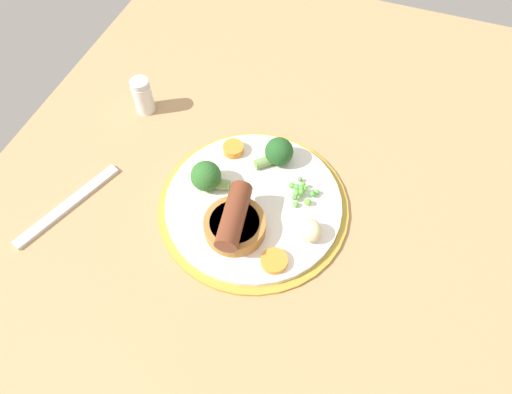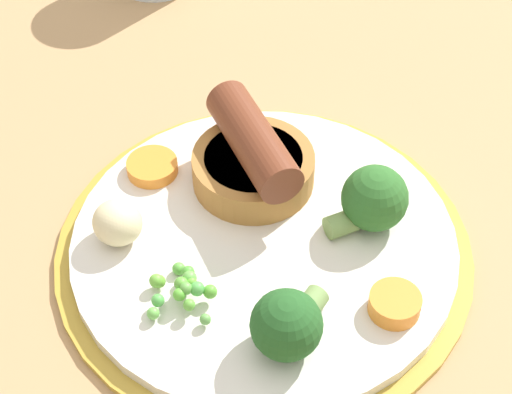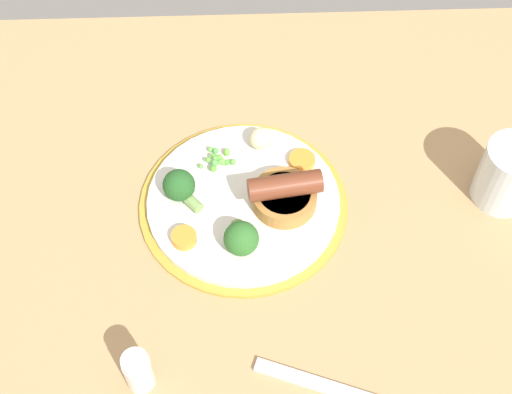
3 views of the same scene
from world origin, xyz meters
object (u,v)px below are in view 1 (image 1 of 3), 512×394
object	(u,v)px
salt_shaker	(143,96)
sausage_pudding	(235,222)
carrot_slice_1	(274,261)
pea_pile	(302,192)
fork	(68,205)
carrot_slice_6	(233,149)
dinner_plate	(253,204)
broccoli_floret_near	(207,176)
broccoli_floret_far	(278,152)
potato_chunk_0	(310,230)

from	to	relation	value
salt_shaker	sausage_pudding	bearing A→B (deg)	52.77
carrot_slice_1	salt_shaker	size ratio (longest dim) A/B	0.58
pea_pile	fork	bearing A→B (deg)	-68.68
carrot_slice_1	fork	distance (cm)	31.79
carrot_slice_6	dinner_plate	bearing A→B (deg)	38.49
broccoli_floret_near	broccoli_floret_far	xyz separation A→B (cm)	(-7.86, 8.29, -0.10)
pea_pile	carrot_slice_6	size ratio (longest dim) A/B	1.59
dinner_plate	broccoli_floret_far	world-z (taller)	broccoli_floret_far
carrot_slice_1	salt_shaker	world-z (taller)	salt_shaker
carrot_slice_6	carrot_slice_1	bearing A→B (deg)	37.12
sausage_pudding	carrot_slice_1	xyz separation A→B (cm)	(2.85, 6.69, -1.67)
salt_shaker	dinner_plate	bearing A→B (deg)	62.86
sausage_pudding	potato_chunk_0	xyz separation A→B (cm)	(-2.67, 9.97, -0.65)
potato_chunk_0	dinner_plate	bearing A→B (deg)	-106.39
broccoli_floret_near	fork	size ratio (longest dim) A/B	0.32
dinner_plate	broccoli_floret_near	world-z (taller)	broccoli_floret_near
dinner_plate	carrot_slice_1	distance (cm)	10.24
dinner_plate	fork	xyz separation A→B (cm)	(9.25, -25.80, -0.27)
sausage_pudding	fork	distance (cm)	25.55
sausage_pudding	broccoli_floret_far	world-z (taller)	sausage_pudding
pea_pile	carrot_slice_1	bearing A→B (deg)	-1.67
pea_pile	salt_shaker	bearing A→B (deg)	-106.66
carrot_slice_6	pea_pile	bearing A→B (deg)	70.22
broccoli_floret_far	fork	distance (cm)	32.15
broccoli_floret_near	salt_shaker	bearing A→B (deg)	-44.15
dinner_plate	carrot_slice_6	bearing A→B (deg)	-141.51
dinner_plate	fork	size ratio (longest dim) A/B	1.56
dinner_plate	pea_pile	xyz separation A→B (cm)	(-3.26, 6.27, 1.76)
sausage_pudding	carrot_slice_6	distance (cm)	14.25
broccoli_floret_near	fork	distance (cm)	21.10
broccoli_floret_near	fork	bearing A→B (deg)	19.00
pea_pile	potato_chunk_0	xyz separation A→B (cm)	(5.97, 2.95, 0.56)
pea_pile	salt_shaker	world-z (taller)	salt_shaker
potato_chunk_0	fork	distance (cm)	35.72
pea_pile	broccoli_floret_near	bearing A→B (deg)	-78.32
broccoli_floret_far	carrot_slice_1	bearing A→B (deg)	-115.09
dinner_plate	potato_chunk_0	world-z (taller)	potato_chunk_0
carrot_slice_1	fork	world-z (taller)	carrot_slice_1
sausage_pudding	carrot_slice_6	xyz separation A→B (cm)	(-13.11, -5.38, -1.50)
broccoli_floret_near	carrot_slice_6	distance (cm)	7.54
sausage_pudding	salt_shaker	world-z (taller)	sausage_pudding
broccoli_floret_near	dinner_plate	bearing A→B (deg)	167.82
potato_chunk_0	carrot_slice_6	size ratio (longest dim) A/B	1.03
sausage_pudding	broccoli_floret_near	xyz separation A→B (cm)	(-5.83, -6.60, 0.03)
fork	salt_shaker	distance (cm)	21.86
sausage_pudding	salt_shaker	xyz separation A→B (cm)	(-17.73, -23.34, -0.41)
broccoli_floret_near	potato_chunk_0	xyz separation A→B (cm)	(3.15, 16.57, -0.68)
carrot_slice_1	pea_pile	bearing A→B (deg)	178.33
pea_pile	fork	distance (cm)	34.49
broccoli_floret_near	potato_chunk_0	bearing A→B (deg)	160.49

